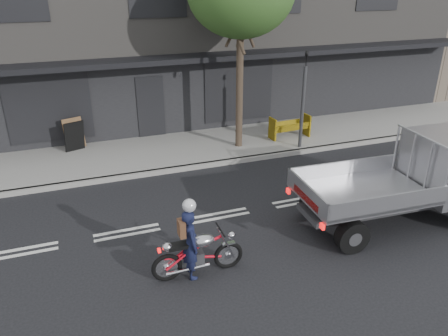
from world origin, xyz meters
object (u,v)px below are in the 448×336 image
at_px(motorcycle, 198,253).
at_px(rider, 191,244).
at_px(traffic_light_pole, 303,106).
at_px(flatbed_ute, 434,170).
at_px(sandwich_board, 74,136).
at_px(construction_barrier, 293,128).

bearing_deg(motorcycle, rider, -178.97).
xyz_separation_m(traffic_light_pole, flatbed_ute, (0.93, -5.11, -0.36)).
height_order(traffic_light_pole, rider, traffic_light_pole).
height_order(traffic_light_pole, sandwich_board, traffic_light_pole).
xyz_separation_m(traffic_light_pole, sandwich_board, (-7.51, 2.27, -0.96)).
relative_size(traffic_light_pole, sandwich_board, 3.25).
distance_m(flatbed_ute, sandwich_board, 11.23).
xyz_separation_m(motorcycle, rider, (-0.15, 0.00, 0.25)).
height_order(rider, sandwich_board, rider).
relative_size(flatbed_ute, construction_barrier, 3.26).
bearing_deg(flatbed_ute, motorcycle, -174.19).
distance_m(rider, construction_barrier, 8.42).
height_order(motorcycle, flatbed_ute, flatbed_ute).
distance_m(construction_barrier, sandwich_board, 7.76).
relative_size(traffic_light_pole, rider, 2.26).
relative_size(traffic_light_pole, motorcycle, 1.77).
xyz_separation_m(motorcycle, flatbed_ute, (6.33, 0.35, 0.77)).
xyz_separation_m(rider, construction_barrier, (5.65, 6.23, -0.20)).
relative_size(rider, construction_barrier, 1.01).
distance_m(motorcycle, flatbed_ute, 6.39).
bearing_deg(traffic_light_pole, motorcycle, -134.68).
distance_m(rider, flatbed_ute, 6.51).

